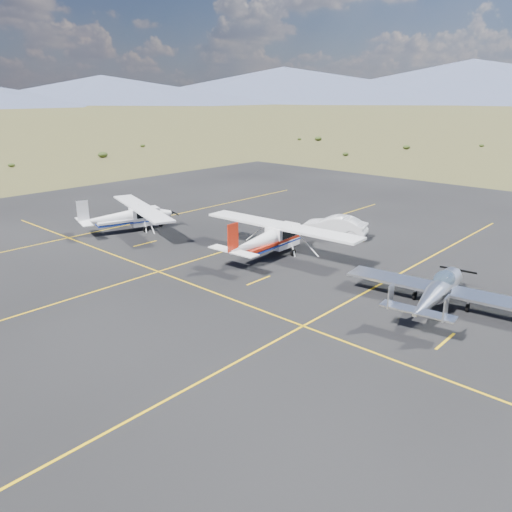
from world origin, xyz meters
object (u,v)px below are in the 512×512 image
aircraft_low_wing (439,290)px  sedan (334,226)px  aircraft_cessna (270,237)px  aircraft_plain (128,216)px

aircraft_low_wing → sedan: bearing=48.8°
sedan → aircraft_low_wing: bearing=37.0°
aircraft_cessna → sedan: 6.98m
aircraft_low_wing → aircraft_cessna: aircraft_cessna is taller
aircraft_low_wing → aircraft_cessna: size_ratio=0.85×
aircraft_plain → sedan: 15.90m
sedan → aircraft_cessna: bearing=-22.1°
aircraft_plain → sedan: (9.51, -12.73, -0.43)m
aircraft_plain → sedan: bearing=-35.5°
aircraft_cessna → aircraft_plain: 12.61m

